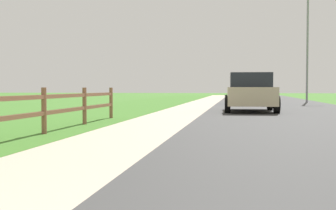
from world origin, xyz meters
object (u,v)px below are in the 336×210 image
parked_car_blue (248,91)px  parked_car_red (253,90)px  parked_car_black (241,90)px  parked_suv_beige (250,92)px  street_lamp (309,39)px

parked_car_blue → parked_car_red: 9.87m
parked_car_blue → parked_car_black: bearing=90.9°
parked_suv_beige → parked_car_red: size_ratio=0.97×
parked_suv_beige → street_lamp: 13.54m
parked_car_blue → parked_car_black: 17.69m
parked_suv_beige → parked_car_blue: parked_suv_beige is taller
street_lamp → parked_suv_beige: bearing=-108.8°
parked_car_red → street_lamp: bearing=-60.0°
street_lamp → parked_car_black: bearing=107.4°
parked_car_black → street_lamp: size_ratio=0.59×
parked_car_blue → street_lamp: size_ratio=0.64×
parked_suv_beige → street_lamp: street_lamp is taller
parked_car_red → street_lamp: 7.86m
parked_car_red → street_lamp: (3.53, -6.11, 3.44)m
parked_suv_beige → parked_car_black: 26.35m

